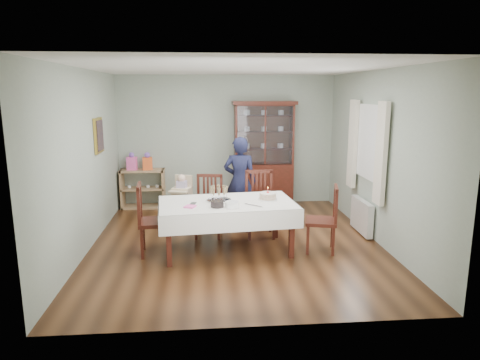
{
  "coord_description": "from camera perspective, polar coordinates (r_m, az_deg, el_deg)",
  "views": [
    {
      "loc": [
        -0.48,
        -6.46,
        2.36
      ],
      "look_at": [
        0.08,
        0.2,
        0.98
      ],
      "focal_mm": 32.0,
      "sensor_mm": 36.0,
      "label": 1
    }
  ],
  "objects": [
    {
      "name": "gift_bag_pink",
      "position": [
        8.95,
        -14.22,
        2.33
      ],
      "size": [
        0.21,
        0.14,
        0.36
      ],
      "color": "#FF5DB2",
      "rests_on": "sideboard"
    },
    {
      "name": "chair_end_left",
      "position": [
        6.47,
        -11.33,
        -6.98
      ],
      "size": [
        0.51,
        0.51,
        1.06
      ],
      "rotation": [
        0.0,
        0.0,
        1.65
      ],
      "color": "#4A1912",
      "rests_on": "floor"
    },
    {
      "name": "radiator",
      "position": [
        7.54,
        15.91,
        -4.63
      ],
      "size": [
        0.1,
        0.8,
        0.55
      ],
      "primitive_type": "cube",
      "color": "white",
      "rests_on": "floor"
    },
    {
      "name": "room_shell",
      "position": [
        7.03,
        -0.91,
        6.34
      ],
      "size": [
        5.0,
        5.0,
        5.0
      ],
      "color": "#9EAA99",
      "rests_on": "floor"
    },
    {
      "name": "birthday_cake",
      "position": [
        6.46,
        3.72,
        -2.19
      ],
      "size": [
        0.29,
        0.29,
        0.2
      ],
      "color": "white",
      "rests_on": "dining_table"
    },
    {
      "name": "woman",
      "position": [
        7.6,
        -0.01,
        -0.19
      ],
      "size": [
        0.64,
        0.48,
        1.59
      ],
      "primitive_type": "imported",
      "rotation": [
        0.0,
        0.0,
        2.95
      ],
      "color": "black",
      "rests_on": "floor"
    },
    {
      "name": "chair_far_right",
      "position": [
        7.13,
        2.69,
        -4.96
      ],
      "size": [
        0.48,
        0.48,
        1.07
      ],
      "rotation": [
        0.0,
        0.0,
        -0.0
      ],
      "color": "#4A1912",
      "rests_on": "floor"
    },
    {
      "name": "window",
      "position": [
        7.32,
        16.9,
        4.83
      ],
      "size": [
        0.04,
        1.02,
        1.22
      ],
      "primitive_type": "cube",
      "color": "white",
      "rests_on": "room_shell"
    },
    {
      "name": "cutlery",
      "position": [
        6.26,
        -6.57,
        -3.13
      ],
      "size": [
        0.13,
        0.17,
        0.01
      ],
      "primitive_type": null,
      "rotation": [
        0.0,
        0.0,
        -0.2
      ],
      "color": "silver",
      "rests_on": "dining_table"
    },
    {
      "name": "gift_bag_orange",
      "position": [
        8.9,
        -12.24,
        2.37
      ],
      "size": [
        0.21,
        0.16,
        0.36
      ],
      "color": "orange",
      "rests_on": "sideboard"
    },
    {
      "name": "champagne_tray",
      "position": [
        6.38,
        -2.85,
        -2.19
      ],
      "size": [
        0.37,
        0.37,
        0.22
      ],
      "color": "silver",
      "rests_on": "dining_table"
    },
    {
      "name": "chair_end_right",
      "position": [
        6.58,
        10.85,
        -6.79
      ],
      "size": [
        0.55,
        0.55,
        1.0
      ],
      "rotation": [
        0.0,
        0.0,
        -1.82
      ],
      "color": "#4A1912",
      "rests_on": "floor"
    },
    {
      "name": "chair_far_left",
      "position": [
        7.14,
        -4.17,
        -5.1
      ],
      "size": [
        0.51,
        0.51,
        1.01
      ],
      "rotation": [
        0.0,
        0.0,
        -0.14
      ],
      "color": "#4A1912",
      "rests_on": "floor"
    },
    {
      "name": "plate_stack_white",
      "position": [
        6.02,
        -1.03,
        -3.29
      ],
      "size": [
        0.22,
        0.22,
        0.09
      ],
      "primitive_type": "cylinder",
      "rotation": [
        0.0,
        0.0,
        -0.08
      ],
      "color": "white",
      "rests_on": "dining_table"
    },
    {
      "name": "napkin_stack",
      "position": [
        6.09,
        -6.68,
        -3.53
      ],
      "size": [
        0.19,
        0.19,
        0.02
      ],
      "primitive_type": "cube",
      "rotation": [
        0.0,
        0.0,
        -0.42
      ],
      "color": "#FF5DB2",
      "rests_on": "dining_table"
    },
    {
      "name": "high_chair",
      "position": [
        7.65,
        -7.7,
        -3.51
      ],
      "size": [
        0.52,
        0.52,
        0.95
      ],
      "rotation": [
        0.0,
        0.0,
        -0.29
      ],
      "color": "black",
      "rests_on": "floor"
    },
    {
      "name": "curtain_right",
      "position": [
        7.89,
        14.8,
        4.68
      ],
      "size": [
        0.07,
        0.3,
        1.55
      ],
      "primitive_type": "cube",
      "color": "silver",
      "rests_on": "room_shell"
    },
    {
      "name": "plate_stack_dark",
      "position": [
        6.06,
        -3.06,
        -3.21
      ],
      "size": [
        0.25,
        0.25,
        0.09
      ],
      "primitive_type": "cylinder",
      "rotation": [
        0.0,
        0.0,
        0.42
      ],
      "color": "black",
      "rests_on": "dining_table"
    },
    {
      "name": "floor",
      "position": [
        6.89,
        -0.56,
        -8.34
      ],
      "size": [
        5.0,
        5.0,
        0.0
      ],
      "primitive_type": "plane",
      "color": "#593319",
      "rests_on": "ground"
    },
    {
      "name": "sideboard",
      "position": [
        9.04,
        -12.79,
        -1.13
      ],
      "size": [
        0.9,
        0.38,
        0.8
      ],
      "color": "tan",
      "rests_on": "floor"
    },
    {
      "name": "curtain_left",
      "position": [
        6.74,
        18.3,
        3.34
      ],
      "size": [
        0.07,
        0.3,
        1.55
      ],
      "primitive_type": "cube",
      "color": "silver",
      "rests_on": "room_shell"
    },
    {
      "name": "dining_table",
      "position": [
        6.44,
        -1.74,
        -6.19
      ],
      "size": [
        2.1,
        1.34,
        0.76
      ],
      "rotation": [
        0.0,
        0.0,
        0.1
      ],
      "color": "#4A1912",
      "rests_on": "floor"
    },
    {
      "name": "china_cabinet",
      "position": [
        8.89,
        3.17,
        3.67
      ],
      "size": [
        1.3,
        0.48,
        2.18
      ],
      "color": "#4A1912",
      "rests_on": "floor"
    },
    {
      "name": "cake_knife",
      "position": [
        6.13,
        1.82,
        -3.39
      ],
      "size": [
        0.25,
        0.23,
        0.01
      ],
      "primitive_type": "cube",
      "rotation": [
        0.0,
        0.0,
        -0.75
      ],
      "color": "silver",
      "rests_on": "dining_table"
    },
    {
      "name": "picture_frame",
      "position": [
        7.5,
        -18.33,
        5.67
      ],
      "size": [
        0.04,
        0.48,
        0.58
      ],
      "primitive_type": "cube",
      "color": "gold",
      "rests_on": "room_shell"
    }
  ]
}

